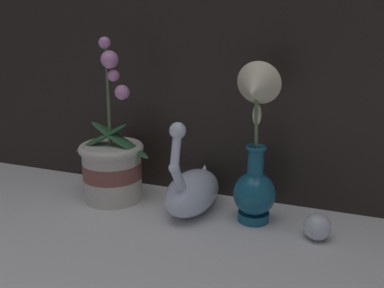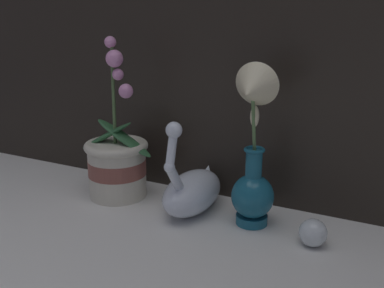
{
  "view_description": "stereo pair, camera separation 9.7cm",
  "coord_description": "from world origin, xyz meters",
  "views": [
    {
      "loc": [
        0.3,
        -0.76,
        0.44
      ],
      "look_at": [
        -0.03,
        0.11,
        0.16
      ],
      "focal_mm": 42.0,
      "sensor_mm": 36.0,
      "label": 1
    },
    {
      "loc": [
        0.39,
        -0.72,
        0.44
      ],
      "look_at": [
        -0.03,
        0.11,
        0.16
      ],
      "focal_mm": 42.0,
      "sensor_mm": 36.0,
      "label": 2
    }
  ],
  "objects": [
    {
      "name": "ground_plane",
      "position": [
        0.0,
        0.0,
        0.0
      ],
      "size": [
        2.8,
        2.8,
        0.0
      ],
      "primitive_type": "plane",
      "color": "silver"
    },
    {
      "name": "orchid_potted_plant",
      "position": [
        -0.23,
        0.11,
        0.09
      ],
      "size": [
        0.19,
        0.15,
        0.38
      ],
      "color": "beige",
      "rests_on": "ground_plane"
    },
    {
      "name": "swan_figurine",
      "position": [
        -0.03,
        0.11,
        0.05
      ],
      "size": [
        0.11,
        0.22,
        0.23
      ],
      "color": "silver",
      "rests_on": "ground_plane"
    },
    {
      "name": "blue_vase",
      "position": [
        0.11,
        0.1,
        0.15
      ],
      "size": [
        0.09,
        0.12,
        0.34
      ],
      "color": "#195B75",
      "rests_on": "ground_plane"
    },
    {
      "name": "glass_sphere",
      "position": [
        0.24,
        0.08,
        0.03
      ],
      "size": [
        0.05,
        0.05,
        0.05
      ],
      "color": "silver",
      "rests_on": "ground_plane"
    }
  ]
}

